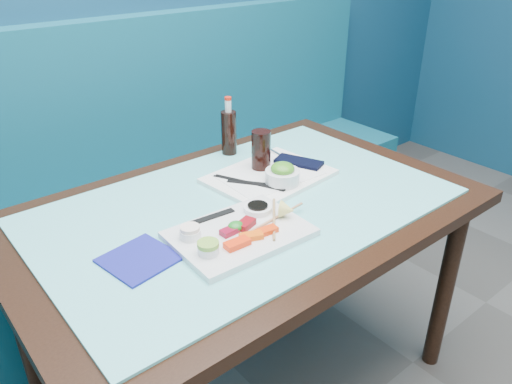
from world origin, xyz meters
TOP-DOWN VIEW (x-y plane):
  - booth_bench at (0.00, 2.29)m, footprint 3.00×0.56m
  - dining_table at (0.00, 1.45)m, footprint 1.40×0.90m
  - glass_top at (0.00, 1.45)m, footprint 1.22×0.76m
  - sashimi_plate at (-0.13, 1.32)m, footprint 0.37×0.27m
  - salmon_left at (-0.18, 1.26)m, footprint 0.07×0.04m
  - salmon_mid at (-0.13, 1.27)m, footprint 0.07×0.05m
  - salmon_right at (-0.08, 1.26)m, footprint 0.06×0.03m
  - tuna_left at (-0.16, 1.32)m, footprint 0.05×0.03m
  - tuna_right at (-0.10, 1.32)m, footprint 0.06×0.05m
  - seaweed_garnish at (-0.13, 1.33)m, footprint 0.05×0.05m
  - ramekin_wasabi at (-0.25, 1.28)m, footprint 0.07×0.07m
  - wasabi_fill at (-0.25, 1.28)m, footprint 0.06×0.06m
  - ramekin_ginger at (-0.25, 1.37)m, footprint 0.06×0.06m
  - ginger_fill at (-0.25, 1.37)m, footprint 0.07×0.07m
  - soy_dish at (-0.02, 1.37)m, footprint 0.11×0.11m
  - soy_fill at (-0.02, 1.37)m, footprint 0.07×0.07m
  - lemon_wedge at (0.02, 1.29)m, footprint 0.06×0.06m
  - chopstick_sleeve at (-0.14, 1.42)m, footprint 0.14×0.03m
  - wooden_chopstick_a at (-0.02, 1.30)m, footprint 0.15×0.17m
  - wooden_chopstick_b at (-0.01, 1.30)m, footprint 0.22×0.03m
  - serving_tray at (0.17, 1.54)m, footprint 0.41×0.33m
  - paper_placemat at (0.17, 1.54)m, footprint 0.32×0.23m
  - seaweed_bowl at (0.16, 1.46)m, footprint 0.13×0.13m
  - seaweed_salad at (0.16, 1.46)m, footprint 0.09×0.09m
  - cola_glass at (0.18, 1.59)m, footprint 0.08×0.08m
  - navy_pouch at (0.31, 1.54)m, footprint 0.13×0.18m
  - fork at (0.30, 1.64)m, footprint 0.02×0.08m
  - black_chopstick_a at (0.07, 1.53)m, footprint 0.11×0.23m
  - black_chopstick_b at (0.08, 1.53)m, footprint 0.11×0.23m
  - tray_sleeve at (0.08, 1.53)m, footprint 0.10×0.13m
  - cola_bottle_body at (0.20, 1.79)m, footprint 0.06×0.06m
  - cola_bottle_neck at (0.20, 1.79)m, footprint 0.03×0.03m
  - cola_bottle_cap at (0.20, 1.79)m, footprint 0.03×0.03m
  - blue_napkin at (-0.39, 1.39)m, footprint 0.19×0.19m

SIDE VIEW (x-z plane):
  - booth_bench at x=0.00m, z-range -0.21..0.96m
  - dining_table at x=0.00m, z-range 0.29..1.04m
  - glass_top at x=0.00m, z-range 0.75..0.76m
  - blue_napkin at x=-0.39m, z-range 0.76..0.76m
  - serving_tray at x=0.17m, z-range 0.76..0.77m
  - sashimi_plate at x=-0.13m, z-range 0.76..0.78m
  - paper_placemat at x=0.17m, z-range 0.77..0.77m
  - tray_sleeve at x=0.08m, z-range 0.77..0.78m
  - black_chopstick_b at x=0.08m, z-range 0.77..0.78m
  - black_chopstick_a at x=0.07m, z-range 0.77..0.78m
  - fork at x=0.30m, z-range 0.77..0.78m
  - chopstick_sleeve at x=-0.14m, z-range 0.78..0.78m
  - navy_pouch at x=0.31m, z-range 0.77..0.79m
  - wooden_chopstick_a at x=-0.02m, z-range 0.78..0.78m
  - wooden_chopstick_b at x=-0.01m, z-range 0.78..0.78m
  - salmon_right at x=-0.08m, z-range 0.78..0.79m
  - salmon_mid at x=-0.13m, z-range 0.78..0.79m
  - tuna_left at x=-0.16m, z-range 0.78..0.79m
  - soy_dish at x=-0.02m, z-range 0.78..0.79m
  - salmon_left at x=-0.18m, z-range 0.78..0.79m
  - tuna_right at x=-0.10m, z-range 0.78..0.79m
  - ramekin_wasabi at x=-0.25m, z-range 0.78..0.80m
  - ramekin_ginger at x=-0.25m, z-range 0.78..0.80m
  - seaweed_garnish at x=-0.13m, z-range 0.78..0.80m
  - seaweed_bowl at x=0.16m, z-range 0.77..0.82m
  - soy_fill at x=-0.02m, z-range 0.79..0.80m
  - lemon_wedge at x=0.02m, z-range 0.78..0.83m
  - wasabi_fill at x=-0.25m, z-range 0.80..0.81m
  - ginger_fill at x=-0.25m, z-range 0.80..0.81m
  - seaweed_salad at x=0.16m, z-range 0.80..0.84m
  - cola_bottle_body at x=0.20m, z-range 0.76..0.92m
  - cola_glass at x=0.18m, z-range 0.77..0.91m
  - cola_bottle_neck at x=0.20m, z-range 0.92..0.96m
  - cola_bottle_cap at x=0.20m, z-range 0.96..0.97m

